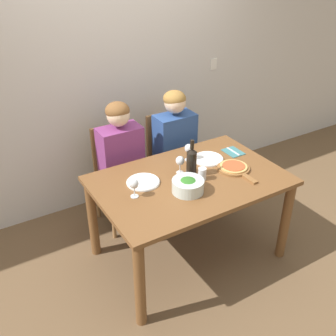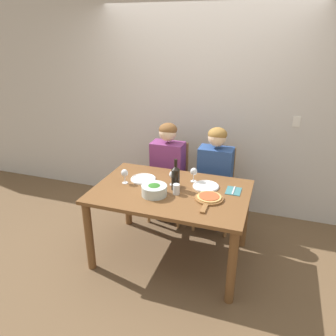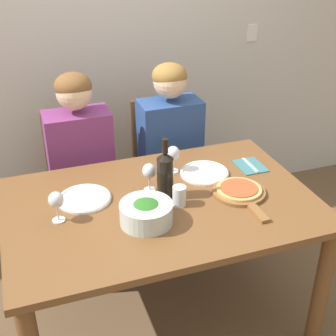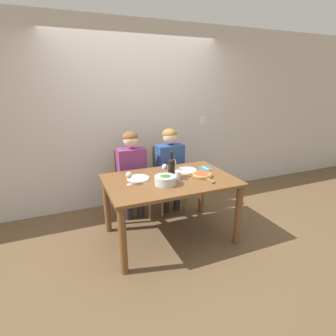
% 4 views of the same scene
% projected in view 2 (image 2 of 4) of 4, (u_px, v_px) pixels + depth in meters
% --- Properties ---
extents(ground_plane, '(40.00, 40.00, 0.00)m').
position_uv_depth(ground_plane, '(171.00, 255.00, 3.48)').
color(ground_plane, brown).
extents(back_wall, '(10.00, 0.06, 2.70)m').
position_uv_depth(back_wall, '(203.00, 106.00, 4.02)').
color(back_wall, silver).
rests_on(back_wall, ground).
extents(dining_table, '(1.50, 0.98, 0.78)m').
position_uv_depth(dining_table, '(171.00, 201.00, 3.22)').
color(dining_table, brown).
rests_on(dining_table, ground).
extents(chair_left, '(0.42, 0.42, 0.95)m').
position_uv_depth(chair_left, '(170.00, 178.00, 4.05)').
color(chair_left, '#9E7042').
rests_on(chair_left, ground).
extents(chair_right, '(0.42, 0.42, 0.95)m').
position_uv_depth(chair_right, '(216.00, 185.00, 3.88)').
color(chair_right, '#9E7042').
rests_on(chair_right, ground).
extents(person_woman, '(0.47, 0.51, 1.24)m').
position_uv_depth(person_woman, '(167.00, 164.00, 3.86)').
color(person_woman, '#28282D').
rests_on(person_woman, ground).
extents(person_man, '(0.47, 0.51, 1.24)m').
position_uv_depth(person_man, '(215.00, 170.00, 3.69)').
color(person_man, '#28282D').
rests_on(person_man, ground).
extents(wine_bottle, '(0.08, 0.08, 0.31)m').
position_uv_depth(wine_bottle, '(176.00, 177.00, 3.14)').
color(wine_bottle, black).
rests_on(wine_bottle, dining_table).
extents(broccoli_bowl, '(0.24, 0.24, 0.11)m').
position_uv_depth(broccoli_bowl, '(154.00, 190.00, 3.06)').
color(broccoli_bowl, silver).
rests_on(broccoli_bowl, dining_table).
extents(dinner_plate_left, '(0.26, 0.26, 0.02)m').
position_uv_depth(dinner_plate_left, '(143.00, 179.00, 3.39)').
color(dinner_plate_left, white).
rests_on(dinner_plate_left, dining_table).
extents(dinner_plate_right, '(0.26, 0.26, 0.02)m').
position_uv_depth(dinner_plate_right, '(206.00, 186.00, 3.23)').
color(dinner_plate_right, white).
rests_on(dinner_plate_right, dining_table).
extents(pizza_on_board, '(0.27, 0.41, 0.04)m').
position_uv_depth(pizza_on_board, '(209.00, 198.00, 2.99)').
color(pizza_on_board, brown).
rests_on(pizza_on_board, dining_table).
extents(wine_glass_left, '(0.07, 0.07, 0.15)m').
position_uv_depth(wine_glass_left, '(124.00, 174.00, 3.27)').
color(wine_glass_left, silver).
rests_on(wine_glass_left, dining_table).
extents(wine_glass_right, '(0.07, 0.07, 0.15)m').
position_uv_depth(wine_glass_right, '(194.00, 172.00, 3.31)').
color(wine_glass_right, silver).
rests_on(wine_glass_right, dining_table).
extents(wine_glass_centre, '(0.07, 0.07, 0.15)m').
position_uv_depth(wine_glass_centre, '(173.00, 175.00, 3.24)').
color(wine_glass_centre, silver).
rests_on(wine_glass_centre, dining_table).
extents(water_tumbler, '(0.07, 0.07, 0.10)m').
position_uv_depth(water_tumbler, '(176.00, 189.00, 3.08)').
color(water_tumbler, silver).
rests_on(water_tumbler, dining_table).
extents(fork_on_napkin, '(0.14, 0.18, 0.01)m').
position_uv_depth(fork_on_napkin, '(234.00, 191.00, 3.15)').
color(fork_on_napkin, '#387075').
rests_on(fork_on_napkin, dining_table).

